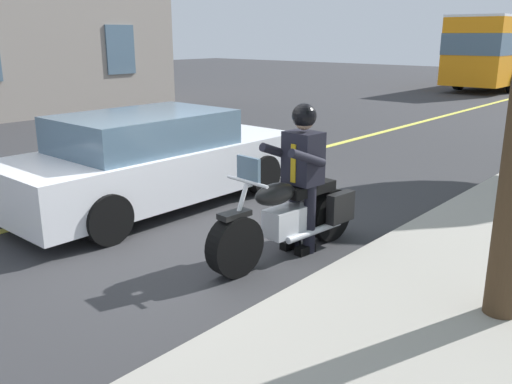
{
  "coord_description": "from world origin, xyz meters",
  "views": [
    {
      "loc": [
        4.11,
        4.9,
        2.46
      ],
      "look_at": [
        -0.35,
        0.98,
        0.75
      ],
      "focal_mm": 38.2,
      "sensor_mm": 36.0,
      "label": 1
    }
  ],
  "objects_px": {
    "bus_near": "(512,48)",
    "rider_main": "(302,165)",
    "car_silver": "(153,160)",
    "motorcycle_main": "(290,217)"
  },
  "relations": [
    {
      "from": "rider_main",
      "to": "car_silver",
      "type": "bearing_deg",
      "value": -89.97
    },
    {
      "from": "motorcycle_main",
      "to": "car_silver",
      "type": "bearing_deg",
      "value": -93.94
    },
    {
      "from": "motorcycle_main",
      "to": "car_silver",
      "type": "xyz_separation_m",
      "value": [
        -0.19,
        -2.72,
        0.24
      ]
    },
    {
      "from": "bus_near",
      "to": "car_silver",
      "type": "height_order",
      "value": "bus_near"
    },
    {
      "from": "bus_near",
      "to": "car_silver",
      "type": "xyz_separation_m",
      "value": [
        24.1,
        2.47,
        -1.18
      ]
    },
    {
      "from": "motorcycle_main",
      "to": "car_silver",
      "type": "distance_m",
      "value": 2.73
    },
    {
      "from": "bus_near",
      "to": "rider_main",
      "type": "bearing_deg",
      "value": 12.19
    },
    {
      "from": "motorcycle_main",
      "to": "bus_near",
      "type": "xyz_separation_m",
      "value": [
        -24.29,
        -5.19,
        1.42
      ]
    },
    {
      "from": "rider_main",
      "to": "car_silver",
      "type": "distance_m",
      "value": 2.75
    },
    {
      "from": "motorcycle_main",
      "to": "rider_main",
      "type": "height_order",
      "value": "rider_main"
    }
  ]
}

